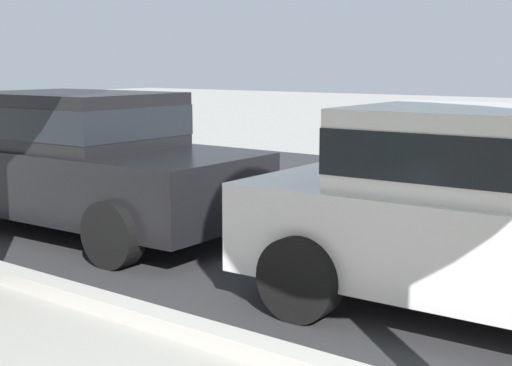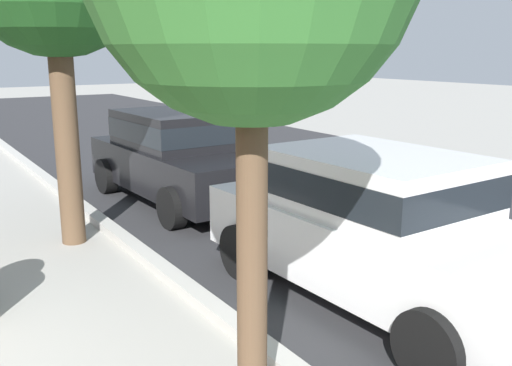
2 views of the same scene
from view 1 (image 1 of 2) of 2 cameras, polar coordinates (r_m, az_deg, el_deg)
The scene contains 1 object.
parked_car_black at distance 8.31m, azimuth -13.66°, elevation 1.96°, with size 4.16×2.05×1.56m.
Camera 1 is at (1.73, -0.61, 1.87)m, focal length 50.95 mm.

